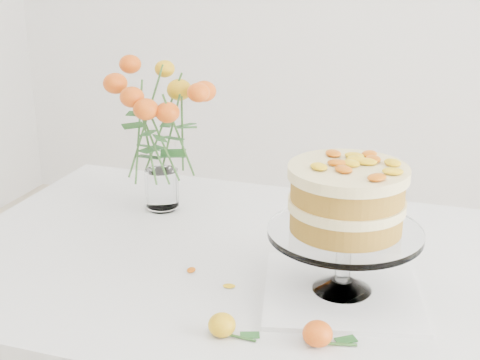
% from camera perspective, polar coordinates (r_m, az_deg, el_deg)
% --- Properties ---
extents(table, '(1.43, 0.93, 0.76)m').
position_cam_1_polar(table, '(1.53, 1.56, -9.49)').
color(table, tan).
rests_on(table, ground).
extents(napkin, '(0.37, 0.37, 0.01)m').
position_cam_1_polar(napkin, '(1.37, 8.65, -9.36)').
color(napkin, silver).
rests_on(napkin, table).
extents(cake_stand, '(0.30, 0.30, 0.27)m').
position_cam_1_polar(cake_stand, '(1.29, 9.08, -2.13)').
color(cake_stand, white).
rests_on(cake_stand, napkin).
extents(rose_vase, '(0.34, 0.34, 0.43)m').
position_cam_1_polar(rose_vase, '(1.69, -6.94, 5.50)').
color(rose_vase, white).
rests_on(rose_vase, table).
extents(loose_rose_near, '(0.09, 0.05, 0.04)m').
position_cam_1_polar(loose_rose_near, '(1.22, -1.53, -12.27)').
color(loose_rose_near, gold).
rests_on(loose_rose_near, table).
extents(loose_rose_far, '(0.09, 0.05, 0.05)m').
position_cam_1_polar(loose_rose_far, '(1.20, 6.66, -12.91)').
color(loose_rose_far, '#DC420A').
rests_on(loose_rose_far, table).
extents(stray_petal_a, '(0.03, 0.02, 0.00)m').
position_cam_1_polar(stray_petal_a, '(1.44, -4.18, -7.68)').
color(stray_petal_a, yellow).
rests_on(stray_petal_a, table).
extents(stray_petal_b, '(0.03, 0.02, 0.00)m').
position_cam_1_polar(stray_petal_b, '(1.38, -0.94, -9.04)').
color(stray_petal_b, yellow).
rests_on(stray_petal_b, table).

